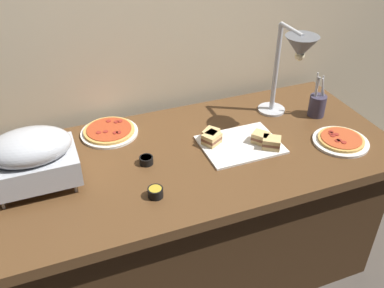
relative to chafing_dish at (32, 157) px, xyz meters
name	(u,v)px	position (x,y,z in m)	size (l,w,h in m)	color
ground_plane	(189,267)	(0.64, -0.02, -0.90)	(8.00, 8.00, 0.00)	#4C443D
back_wall	(151,23)	(0.64, 0.48, 0.30)	(4.40, 0.04, 2.40)	#C6B593
buffet_table	(188,215)	(0.64, -0.02, -0.52)	(1.90, 0.84, 0.76)	brown
chafing_dish	(32,157)	(0.00, 0.00, 0.00)	(0.34, 0.24, 0.25)	#B7BABF
heat_lamp	(295,55)	(1.18, 0.05, 0.22)	(0.15, 0.32, 0.47)	#B7BABF
pizza_plate_front	(109,131)	(0.35, 0.28, -0.13)	(0.27, 0.27, 0.03)	white
pizza_plate_center	(341,140)	(1.33, -0.19, -0.13)	(0.26, 0.26, 0.03)	white
sandwich_platter	(240,142)	(0.89, -0.04, -0.12)	(0.36, 0.27, 0.06)	white
sauce_cup_near	(146,160)	(0.45, -0.02, -0.12)	(0.06, 0.06, 0.03)	black
sauce_cup_far	(155,192)	(0.42, -0.24, -0.12)	(0.06, 0.06, 0.04)	black
utensil_holder	(317,105)	(1.37, 0.07, -0.08)	(0.08, 0.08, 0.23)	#383347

